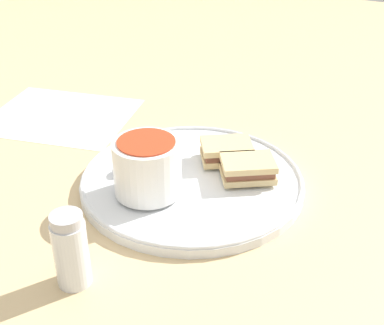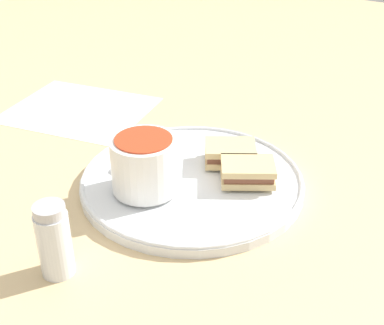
# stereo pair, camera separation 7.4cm
# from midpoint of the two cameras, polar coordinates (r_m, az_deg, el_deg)

# --- Properties ---
(ground_plane) EXTENTS (2.40, 2.40, 0.00)m
(ground_plane) POSITION_cam_midpoint_polar(r_m,az_deg,el_deg) (0.77, -2.79, -2.62)
(ground_plane) COLOR #D1B27F
(plate) EXTENTS (0.32, 0.32, 0.02)m
(plate) POSITION_cam_midpoint_polar(r_m,az_deg,el_deg) (0.76, -2.80, -2.04)
(plate) COLOR white
(plate) RESTS_ON ground_plane
(soup_bowl) EXTENTS (0.09, 0.09, 0.08)m
(soup_bowl) POSITION_cam_midpoint_polar(r_m,az_deg,el_deg) (0.71, -7.80, -0.52)
(soup_bowl) COLOR white
(soup_bowl) RESTS_ON plate
(spoon) EXTENTS (0.11, 0.04, 0.01)m
(spoon) POSITION_cam_midpoint_polar(r_m,az_deg,el_deg) (0.78, -9.79, -0.44)
(spoon) COLOR silver
(spoon) RESTS_ON plate
(sandwich_half_near) EXTENTS (0.08, 0.09, 0.03)m
(sandwich_half_near) POSITION_cam_midpoint_polar(r_m,az_deg,el_deg) (0.75, 3.15, -0.71)
(sandwich_half_near) COLOR #DBBC7F
(sandwich_half_near) RESTS_ON plate
(sandwich_half_far) EXTENTS (0.08, 0.09, 0.03)m
(sandwich_half_far) POSITION_cam_midpoint_polar(r_m,az_deg,el_deg) (0.79, 1.01, 1.16)
(sandwich_half_far) COLOR #DBBC7F
(sandwich_half_far) RESTS_ON plate
(salt_shaker) EXTENTS (0.04, 0.04, 0.09)m
(salt_shaker) POSITION_cam_midpoint_polar(r_m,az_deg,el_deg) (0.61, -16.32, -9.10)
(salt_shaker) COLOR silver
(salt_shaker) RESTS_ON ground_plane
(menu_sheet) EXTENTS (0.24, 0.28, 0.00)m
(menu_sheet) POSITION_cam_midpoint_polar(r_m,az_deg,el_deg) (1.00, -15.91, 4.77)
(menu_sheet) COLOR white
(menu_sheet) RESTS_ON ground_plane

